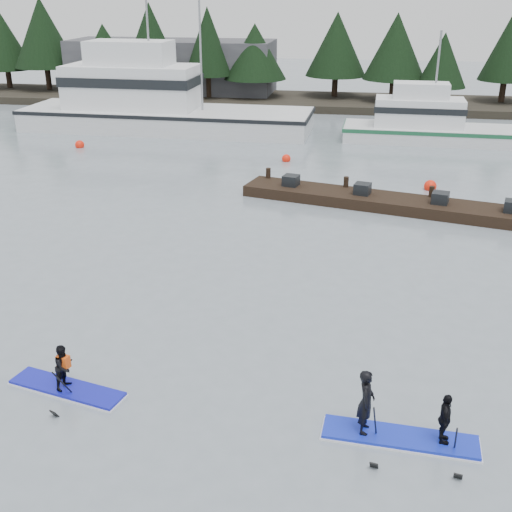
% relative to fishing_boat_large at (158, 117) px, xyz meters
% --- Properties ---
extents(ground, '(160.00, 160.00, 0.00)m').
position_rel_fishing_boat_large_xyz_m(ground, '(11.06, -30.22, -0.86)').
color(ground, slate).
rests_on(ground, ground).
extents(far_shore, '(70.00, 8.00, 0.60)m').
position_rel_fishing_boat_large_xyz_m(far_shore, '(11.06, 11.78, -0.56)').
color(far_shore, '#2D281E').
rests_on(far_shore, ground).
extents(treeline, '(60.00, 4.00, 8.00)m').
position_rel_fishing_boat_large_xyz_m(treeline, '(11.06, 11.78, -0.86)').
color(treeline, black).
rests_on(treeline, ground).
extents(waterfront_building, '(18.00, 6.00, 5.00)m').
position_rel_fishing_boat_large_xyz_m(waterfront_building, '(-2.94, 13.78, 1.64)').
color(waterfront_building, '#4C4C51').
rests_on(waterfront_building, ground).
extents(fishing_boat_large, '(20.18, 6.01, 11.05)m').
position_rel_fishing_boat_large_xyz_m(fishing_boat_large, '(0.00, 0.00, 0.00)').
color(fishing_boat_large, silver).
rests_on(fishing_boat_large, ground).
extents(fishing_boat_medium, '(12.46, 3.81, 7.66)m').
position_rel_fishing_boat_large_xyz_m(fishing_boat_medium, '(18.87, -0.70, -0.33)').
color(fishing_boat_medium, silver).
rests_on(fishing_boat_medium, ground).
extents(floating_dock, '(15.21, 5.51, 0.51)m').
position_rel_fishing_boat_large_xyz_m(floating_dock, '(16.37, -15.20, -0.61)').
color(floating_dock, black).
rests_on(floating_dock, ground).
extents(buoy_a, '(0.57, 0.57, 0.57)m').
position_rel_fishing_boat_large_xyz_m(buoy_a, '(-3.23, -6.13, -0.86)').
color(buoy_a, '#FF220C').
rests_on(buoy_a, ground).
extents(buoy_d, '(0.62, 0.62, 0.62)m').
position_rel_fishing_boat_large_xyz_m(buoy_d, '(17.75, -11.78, -0.86)').
color(buoy_d, '#FF220C').
rests_on(buoy_d, ground).
extents(buoy_b, '(0.51, 0.51, 0.51)m').
position_rel_fishing_boat_large_xyz_m(buoy_b, '(9.99, -7.38, -0.86)').
color(buoy_b, '#FF220C').
rests_on(buoy_b, ground).
extents(paddleboard_solo, '(3.14, 1.41, 1.78)m').
position_rel_fishing_boat_large_xyz_m(paddleboard_solo, '(7.41, -30.99, -0.44)').
color(paddleboard_solo, '#1217AE').
rests_on(paddleboard_solo, ground).
extents(paddleboard_duo, '(3.46, 1.22, 2.15)m').
position_rel_fishing_boat_large_xyz_m(paddleboard_duo, '(15.51, -31.54, -0.32)').
color(paddleboard_duo, '#1428C4').
rests_on(paddleboard_duo, ground).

